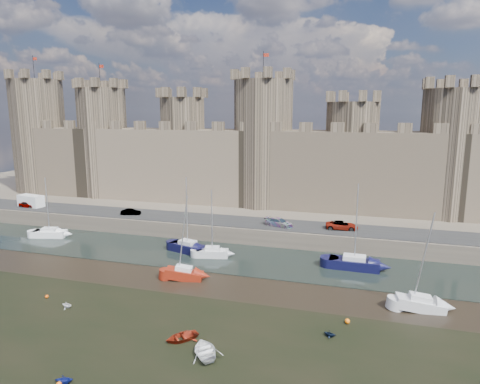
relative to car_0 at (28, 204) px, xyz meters
The scene contains 24 objects.
ground 50.85m from the car_0, 40.44° to the right, with size 160.00×160.00×0.00m, color black.
water_channel 39.76m from the car_0, 13.01° to the right, with size 160.00×12.00×0.08m, color black.
quay 47.21m from the car_0, 35.03° to the left, with size 160.00×60.00×2.50m, color #4C443A.
road 38.65m from the car_0, ahead, with size 160.00×7.00×0.10m, color black.
castle 41.76m from the car_0, 21.64° to the left, with size 108.50×11.00×29.00m.
car_0 is the anchor object (origin of this frame).
car_1 21.29m from the car_0, ahead, with size 1.15×3.31×1.09m, color gray.
car_2 46.92m from the car_0, ahead, with size 1.82×4.47×1.30m, color gray.
car_3 56.29m from the car_0, ahead, with size 2.19×4.75×1.32m, color gray.
van 0.80m from the car_0, 69.12° to the left, with size 5.04×2.02×2.20m, color white.
sailboat_0 13.83m from the car_0, 35.10° to the right, with size 5.47×3.18×9.61m.
sailboat_1 36.43m from the car_0, 13.45° to the right, with size 5.79×3.59×10.85m.
sailboat_2 40.65m from the car_0, 13.46° to the right, with size 4.64×2.63×9.44m.
sailboat_3 59.11m from the car_0, ahead, with size 6.36×2.60×11.04m.
sailboat_4 42.82m from the car_0, 24.54° to the right, with size 4.70×2.60×10.37m.
sailboat_5 67.85m from the car_0, 15.81° to the right, with size 4.98×2.44×10.33m.
dinghy_1 54.76m from the car_0, 45.29° to the right, with size 1.14×0.70×1.32m, color navy.
dinghy_2 57.26m from the car_0, 34.42° to the right, with size 2.57×0.75×3.61m, color white.
dinghy_3 41.64m from the car_0, 42.90° to the right, with size 1.02×0.62×1.18m, color white.
dinghy_4 53.99m from the car_0, 34.70° to the right, with size 2.14×0.62×2.99m, color maroon.
dinghy_7 62.80m from the car_0, 24.95° to the right, with size 0.99×0.60×1.14m, color black.
buoy_1 38.02m from the car_0, 45.15° to the right, with size 0.38×0.38×0.38m, color #F4540A.
buoy_2 54.94m from the car_0, 45.68° to the right, with size 0.40×0.40×0.40m, color #FF670B.
buoy_3 62.91m from the car_0, 21.94° to the right, with size 0.50×0.50×0.50m, color orange.
Camera 1 is at (20.47, -29.64, 19.99)m, focal length 32.00 mm.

